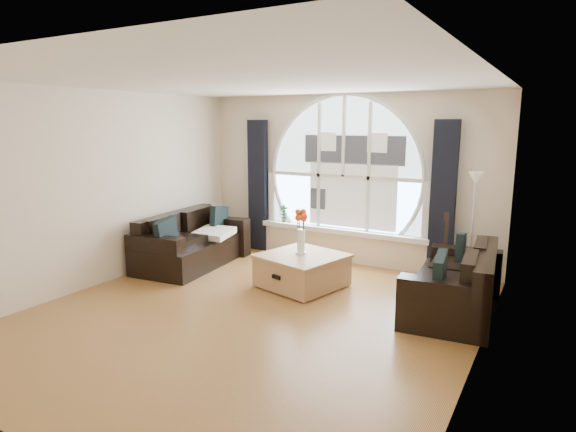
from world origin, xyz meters
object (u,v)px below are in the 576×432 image
object	(u,v)px
guitar	(446,248)
potted_plant	(283,213)
sofa_right	(454,279)
sofa_left	(193,241)
floor_lamp	(472,230)
vase_flowers	(301,226)
coffee_chest	(302,269)

from	to	relation	value
guitar	potted_plant	world-z (taller)	guitar
sofa_right	potted_plant	xyz separation A→B (m)	(-3.15, 1.33, 0.30)
sofa_left	sofa_right	distance (m)	4.02
guitar	floor_lamp	bearing A→B (deg)	15.99
guitar	vase_flowers	bearing A→B (deg)	-157.66
sofa_right	vase_flowers	size ratio (longest dim) A/B	2.53
vase_flowers	floor_lamp	distance (m)	2.36
coffee_chest	potted_plant	distance (m)	1.89
sofa_left	floor_lamp	xyz separation A→B (m)	(4.02, 1.15, 0.40)
sofa_right	floor_lamp	distance (m)	1.16
coffee_chest	sofa_right	bearing A→B (deg)	17.70
sofa_left	potted_plant	bearing A→B (deg)	51.81
sofa_left	coffee_chest	xyz separation A→B (m)	(2.01, -0.06, -0.15)
sofa_right	guitar	size ratio (longest dim) A/B	1.67
coffee_chest	vase_flowers	size ratio (longest dim) A/B	1.46
floor_lamp	sofa_left	bearing A→B (deg)	-164.05
sofa_left	guitar	bearing A→B (deg)	9.23
sofa_left	guitar	size ratio (longest dim) A/B	1.75
floor_lamp	guitar	distance (m)	0.43
coffee_chest	guitar	bearing A→B (deg)	46.52
guitar	sofa_right	bearing A→B (deg)	-80.61
sofa_right	vase_flowers	distance (m)	2.10
sofa_left	vase_flowers	xyz separation A→B (m)	(1.98, -0.03, 0.45)
sofa_right	potted_plant	size ratio (longest dim) A/B	5.93
vase_flowers	potted_plant	bearing A→B (deg)	128.02
potted_plant	coffee_chest	bearing A→B (deg)	-51.65
guitar	potted_plant	distance (m)	2.87
sofa_right	vase_flowers	xyz separation A→B (m)	(-2.05, -0.09, 0.45)
vase_flowers	guitar	world-z (taller)	vase_flowers
vase_flowers	guitar	bearing A→B (deg)	30.85
coffee_chest	potted_plant	size ratio (longest dim) A/B	3.41
coffee_chest	guitar	distance (m)	2.03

